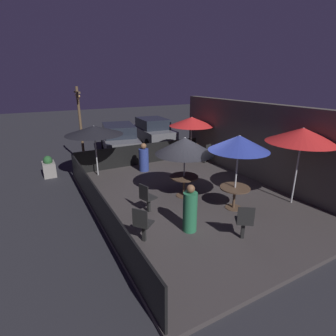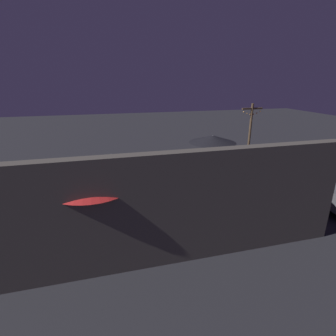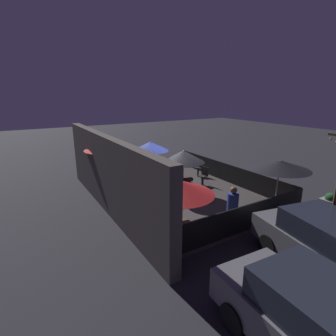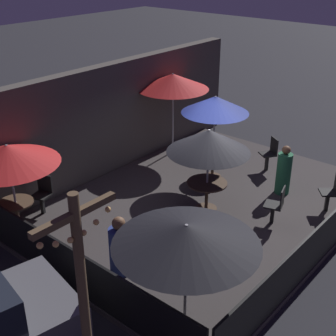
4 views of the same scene
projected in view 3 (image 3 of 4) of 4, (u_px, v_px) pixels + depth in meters
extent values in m
plane|color=#26262B|center=(178.00, 195.00, 12.45)|extent=(60.00, 60.00, 0.00)
cube|color=#383333|center=(178.00, 194.00, 12.43)|extent=(8.46, 6.29, 0.12)
cube|color=#4C4742|center=(108.00, 175.00, 10.35)|extent=(10.06, 0.36, 3.10)
cube|color=black|center=(228.00, 173.00, 13.82)|extent=(8.26, 0.05, 0.95)
cube|color=black|center=(246.00, 218.00, 8.84)|extent=(0.05, 6.09, 0.95)
cylinder|color=#B2B2B7|center=(178.00, 213.00, 7.86)|extent=(0.05, 0.05, 2.11)
cone|color=red|center=(178.00, 187.00, 7.63)|extent=(2.14, 2.14, 0.43)
cylinder|color=#B2B2B7|center=(151.00, 165.00, 12.81)|extent=(0.05, 0.05, 2.31)
cone|color=#283893|center=(150.00, 146.00, 12.56)|extent=(1.77, 1.77, 0.44)
cylinder|color=#B2B2B7|center=(183.00, 172.00, 12.05)|extent=(0.05, 0.05, 2.05)
cone|color=black|center=(183.00, 156.00, 11.84)|extent=(1.95, 1.95, 0.54)
cylinder|color=#B2B2B7|center=(108.00, 166.00, 12.34)|extent=(0.05, 0.05, 2.46)
cone|color=red|center=(107.00, 145.00, 12.06)|extent=(2.11, 2.11, 0.45)
cylinder|color=#B2B2B7|center=(277.00, 186.00, 10.22)|extent=(0.05, 0.05, 2.08)
cone|color=black|center=(280.00, 165.00, 9.99)|extent=(2.29, 2.29, 0.35)
cylinder|color=#4C3828|center=(178.00, 244.00, 8.14)|extent=(0.42, 0.42, 0.02)
cylinder|color=#4C3828|center=(178.00, 234.00, 8.05)|extent=(0.08, 0.08, 0.73)
cylinder|color=#4C3828|center=(178.00, 223.00, 7.94)|extent=(0.77, 0.77, 0.04)
cylinder|color=#4C3828|center=(151.00, 187.00, 13.13)|extent=(0.50, 0.50, 0.02)
cylinder|color=#4C3828|center=(151.00, 181.00, 13.04)|extent=(0.08, 0.08, 0.66)
cylinder|color=#4C3828|center=(151.00, 174.00, 12.94)|extent=(0.92, 0.92, 0.04)
cylinder|color=#4C3828|center=(183.00, 193.00, 12.33)|extent=(0.53, 0.53, 0.02)
cylinder|color=#4C3828|center=(183.00, 186.00, 12.24)|extent=(0.08, 0.08, 0.68)
cylinder|color=#4C3828|center=(183.00, 179.00, 12.14)|extent=(0.96, 0.96, 0.04)
cube|color=black|center=(198.00, 172.00, 14.87)|extent=(0.11, 0.11, 0.48)
cube|color=black|center=(198.00, 167.00, 14.79)|extent=(0.56, 0.56, 0.04)
cube|color=black|center=(199.00, 163.00, 14.89)|extent=(0.33, 0.27, 0.44)
cube|color=black|center=(157.00, 228.00, 8.63)|extent=(0.10, 0.10, 0.46)
cube|color=black|center=(157.00, 222.00, 8.56)|extent=(0.50, 0.50, 0.04)
cube|color=black|center=(153.00, 213.00, 8.61)|extent=(0.15, 0.39, 0.44)
cube|color=black|center=(154.00, 173.00, 14.64)|extent=(0.11, 0.11, 0.47)
cube|color=black|center=(154.00, 169.00, 14.57)|extent=(0.56, 0.56, 0.04)
cube|color=black|center=(155.00, 164.00, 14.68)|extent=(0.25, 0.35, 0.44)
cube|color=black|center=(203.00, 181.00, 13.41)|extent=(0.10, 0.10, 0.44)
cube|color=black|center=(203.00, 176.00, 13.34)|extent=(0.50, 0.50, 0.04)
cube|color=black|center=(205.00, 171.00, 13.41)|extent=(0.39, 0.14, 0.44)
cylinder|color=#236642|center=(178.00, 169.00, 14.27)|extent=(0.51, 0.51, 1.09)
sphere|color=brown|center=(179.00, 157.00, 14.09)|extent=(0.22, 0.22, 0.22)
cylinder|color=navy|center=(233.00, 206.00, 9.76)|extent=(0.43, 0.43, 0.98)
sphere|color=brown|center=(234.00, 190.00, 9.59)|extent=(0.26, 0.26, 0.26)
cube|color=gray|center=(329.00, 207.00, 10.36)|extent=(0.70, 0.49, 0.61)
ellipsoid|color=#235128|center=(331.00, 198.00, 10.25)|extent=(0.46, 0.37, 0.41)
sphere|color=#F4B260|center=(336.00, 142.00, 8.25)|extent=(0.07, 0.07, 0.07)
sphere|color=#F4B260|center=(331.00, 139.00, 8.38)|extent=(0.07, 0.07, 0.07)
cube|color=#5B5B60|center=(330.00, 254.00, 6.73)|extent=(4.44, 2.47, 0.70)
cube|color=#1E232D|center=(335.00, 231.00, 6.56)|extent=(2.56, 1.97, 0.60)
cylinder|color=black|center=(268.00, 245.00, 7.74)|extent=(0.66, 0.30, 0.64)
cylinder|color=black|center=(310.00, 235.00, 8.27)|extent=(0.66, 0.30, 0.64)
cube|color=#5B5B60|center=(319.00, 336.00, 4.44)|extent=(4.00, 1.91, 0.70)
cube|color=#1E232D|center=(326.00, 305.00, 4.27)|extent=(2.23, 1.68, 0.60)
cylinder|color=black|center=(233.00, 319.00, 5.21)|extent=(0.65, 0.21, 0.64)
cylinder|color=black|center=(288.00, 291.00, 5.93)|extent=(0.65, 0.21, 0.64)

